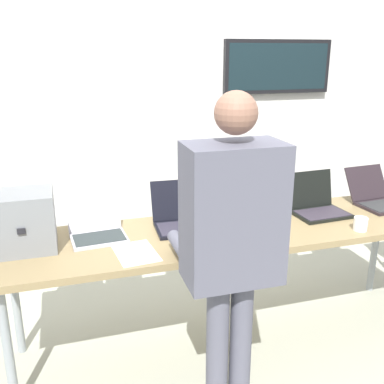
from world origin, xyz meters
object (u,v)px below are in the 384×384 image
object	(u,v)px
workbench	(231,237)
laptop_station_4	(377,197)
equipment_box	(23,221)
laptop_station_1	(178,217)
laptop_station_2	(252,211)
person	(232,238)
laptop_station_0	(97,228)
coffee_mug	(361,224)
laptop_station_3	(316,204)

from	to	relation	value
workbench	laptop_station_4	size ratio (longest dim) A/B	6.90
equipment_box	laptop_station_1	distance (m)	0.91
laptop_station_2	workbench	bearing A→B (deg)	-147.53
laptop_station_4	person	xyz separation A→B (m)	(-1.42, -0.74, 0.17)
laptop_station_4	laptop_station_2	bearing A→B (deg)	-179.79
person	workbench	bearing A→B (deg)	67.71
laptop_station_1	laptop_station_2	distance (m)	0.49
equipment_box	laptop_station_1	size ratio (longest dim) A/B	0.91
laptop_station_0	laptop_station_4	distance (m)	1.97
equipment_box	coffee_mug	size ratio (longest dim) A/B	3.99
equipment_box	laptop_station_3	bearing A→B (deg)	1.04
workbench	laptop_station_2	size ratio (longest dim) A/B	7.79
laptop_station_1	coffee_mug	size ratio (longest dim) A/B	4.40
equipment_box	laptop_station_2	size ratio (longest dim) A/B	0.92
laptop_station_1	person	bearing A→B (deg)	-86.35
workbench	laptop_station_3	distance (m)	0.67
workbench	laptop_station_1	world-z (taller)	laptop_station_1
coffee_mug	laptop_station_3	bearing A→B (deg)	104.37
laptop_station_1	coffee_mug	world-z (taller)	laptop_station_1
laptop_station_3	coffee_mug	size ratio (longest dim) A/B	4.38
laptop_station_2	laptop_station_3	bearing A→B (deg)	-2.32
equipment_box	laptop_station_2	distance (m)	1.39
laptop_station_4	coffee_mug	size ratio (longest dim) A/B	4.89
laptop_station_3	coffee_mug	xyz separation A→B (m)	(0.09, -0.35, -0.02)
laptop_station_0	laptop_station_4	size ratio (longest dim) A/B	0.85
workbench	equipment_box	bearing A→B (deg)	176.84
workbench	laptop_station_2	xyz separation A→B (m)	(0.19, 0.12, 0.11)
laptop_station_0	person	bearing A→B (deg)	-53.49
laptop_station_1	person	size ratio (longest dim) A/B	0.22
coffee_mug	laptop_station_4	bearing A→B (deg)	41.75
workbench	person	size ratio (longest dim) A/B	1.69
workbench	laptop_station_3	size ratio (longest dim) A/B	7.69
equipment_box	person	distance (m)	1.17
laptop_station_0	laptop_station_1	xyz separation A→B (m)	(0.50, 0.01, 0.01)
workbench	equipment_box	xyz separation A→B (m)	(-1.20, 0.07, 0.22)
laptop_station_3	laptop_station_4	bearing A→B (deg)	2.56
laptop_station_3	laptop_station_1	bearing A→B (deg)	177.96
laptop_station_0	laptop_station_2	world-z (taller)	laptop_station_0
workbench	equipment_box	size ratio (longest dim) A/B	8.45
equipment_box	laptop_station_0	size ratio (longest dim) A/B	0.96
coffee_mug	laptop_station_1	bearing A→B (deg)	159.88
laptop_station_2	coffee_mug	size ratio (longest dim) A/B	4.33
laptop_station_1	laptop_station_4	distance (m)	1.47
workbench	coffee_mug	bearing A→B (deg)	-18.53
laptop_station_4	person	size ratio (longest dim) A/B	0.24
laptop_station_0	laptop_station_3	distance (m)	1.46
laptop_station_1	person	world-z (taller)	person
workbench	laptop_station_1	bearing A→B (deg)	156.09
laptop_station_0	person	size ratio (longest dim) A/B	0.21
workbench	coffee_mug	distance (m)	0.79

